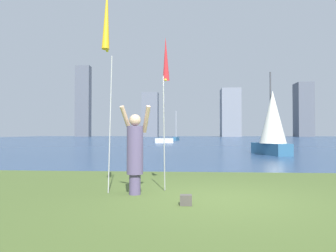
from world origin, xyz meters
TOP-DOWN VIEW (x-y plane):
  - ground at (0.00, 50.95)m, footprint 120.00×138.00m
  - person at (-1.74, 0.32)m, footprint 0.69×0.51m
  - kite_flag_left at (-2.34, 0.22)m, footprint 0.16×0.64m
  - kite_flag_right at (-1.14, 1.03)m, footprint 0.16×0.89m
  - bag at (-0.65, -0.62)m, footprint 0.21×0.17m
  - sailboat_0 at (-3.14, 49.91)m, footprint 1.06×2.79m
  - sailboat_2 at (4.26, 12.91)m, footprint 1.96×3.24m
  - sailboat_3 at (-3.98, 34.82)m, footprint 2.39×1.09m
  - skyline_tower_0 at (-38.67, 104.65)m, footprint 5.04×3.21m
  - skyline_tower_1 at (-14.23, 101.16)m, footprint 5.38×4.53m
  - skyline_tower_2 at (13.00, 104.53)m, footprint 6.42×7.86m
  - skyline_tower_3 at (38.22, 106.75)m, footprint 5.28×6.54m

SIDE VIEW (x-z plane):
  - ground at x=0.00m, z-range -0.12..0.00m
  - bag at x=-0.65m, z-range 0.00..0.19m
  - sailboat_3 at x=-3.98m, z-range -2.32..3.02m
  - sailboat_0 at x=-3.14m, z-range -2.22..2.96m
  - person at x=-1.74m, z-range -0.02..1.88m
  - sailboat_2 at x=4.26m, z-range -0.64..4.32m
  - kite_flag_right at x=-1.14m, z-range 1.17..4.70m
  - kite_flag_left at x=-2.34m, z-range 1.42..5.95m
  - skyline_tower_1 at x=-14.23m, z-range 0.00..14.94m
  - skyline_tower_2 at x=13.00m, z-range 0.00..16.37m
  - skyline_tower_3 at x=38.22m, z-range 0.00..18.50m
  - skyline_tower_0 at x=-38.67m, z-range 0.00..25.09m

